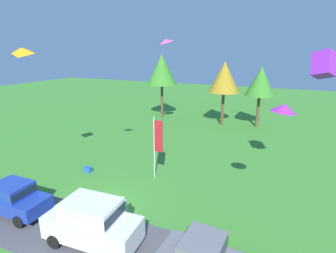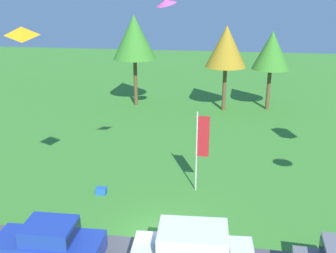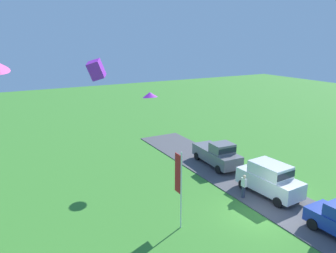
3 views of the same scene
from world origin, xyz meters
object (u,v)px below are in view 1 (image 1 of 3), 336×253
object	(u,v)px
tree_far_right	(224,77)
car_sedan_near_entrance	(12,197)
kite_delta_mid_center	(166,41)
tree_center_back	(162,70)
kite_box_near_flag	(324,64)
tree_far_left	(261,81)
kite_delta_high_right	(284,108)
flag_banner	(157,140)
car_suv_far_end	(92,221)
kite_diamond_trailing_tail	(22,51)
cooler_box	(88,169)
person_watching_sky	(123,210)

from	to	relation	value
tree_far_right	car_sedan_near_entrance	bearing A→B (deg)	-105.65
tree_far_right	kite_delta_mid_center	world-z (taller)	kite_delta_mid_center
tree_center_back	kite_box_near_flag	size ratio (longest dim) A/B	6.51
tree_far_left	kite_delta_high_right	size ratio (longest dim) A/B	6.07
tree_far_right	kite_delta_mid_center	xyz separation A→B (m)	(-4.32, -7.48, 4.00)
flag_banner	kite_delta_high_right	world-z (taller)	kite_delta_high_right
car_suv_far_end	tree_far_right	bearing A→B (deg)	88.20
car_sedan_near_entrance	kite_diamond_trailing_tail	bearing A→B (deg)	120.15
car_sedan_near_entrance	kite_diamond_trailing_tail	distance (m)	9.00
cooler_box	kite_diamond_trailing_tail	size ratio (longest dim) A/B	0.51
flag_banner	kite_box_near_flag	bearing A→B (deg)	8.73
flag_banner	kite_diamond_trailing_tail	distance (m)	10.47
tree_center_back	tree_far_right	bearing A→B (deg)	-3.46
tree_far_right	kite_box_near_flag	size ratio (longest dim) A/B	5.90
kite_delta_mid_center	kite_box_near_flag	distance (m)	14.97
tree_center_back	kite_delta_mid_center	distance (m)	9.68
kite_delta_mid_center	kite_diamond_trailing_tail	bearing A→B (deg)	-109.24
kite_delta_high_right	kite_diamond_trailing_tail	world-z (taller)	kite_diamond_trailing_tail
kite_box_near_flag	flag_banner	bearing A→B (deg)	-171.27
kite_diamond_trailing_tail	kite_delta_high_right	bearing A→B (deg)	5.91
kite_box_near_flag	kite_diamond_trailing_tail	bearing A→B (deg)	-163.32
kite_diamond_trailing_tail	cooler_box	bearing A→B (deg)	46.02
car_suv_far_end	kite_delta_mid_center	bearing A→B (deg)	102.44
tree_far_left	kite_box_near_flag	distance (m)	16.57
car_sedan_near_entrance	tree_far_left	size ratio (longest dim) A/B	0.61
tree_center_back	kite_delta_high_right	bearing A→B (deg)	-50.55
person_watching_sky	kite_delta_high_right	size ratio (longest dim) A/B	1.42
tree_far_left	kite_delta_mid_center	distance (m)	12.70
tree_far_left	flag_banner	xyz separation A→B (m)	(-5.13, -17.17, -2.61)
cooler_box	kite_box_near_flag	size ratio (longest dim) A/B	0.42
kite_box_near_flag	kite_diamond_trailing_tail	world-z (taller)	kite_diamond_trailing_tail
car_sedan_near_entrance	tree_far_left	xyz separation A→B (m)	(10.71, 24.46, 4.50)
tree_far_left	kite_diamond_trailing_tail	bearing A→B (deg)	-121.48
kite_box_near_flag	tree_center_back	bearing A→B (deg)	138.49
kite_delta_high_right	kite_diamond_trailing_tail	xyz separation A→B (m)	(-15.59, -1.61, 2.66)
car_suv_far_end	car_sedan_near_entrance	bearing A→B (deg)	178.53
flag_banner	kite_delta_mid_center	xyz separation A→B (m)	(-3.31, 8.76, 7.02)
person_watching_sky	kite_delta_high_right	distance (m)	9.69
flag_banner	kite_delta_mid_center	size ratio (longest dim) A/B	3.14
cooler_box	kite_delta_mid_center	distance (m)	14.17
tree_far_left	car_suv_far_end	bearing A→B (deg)	-101.17
car_suv_far_end	kite_diamond_trailing_tail	world-z (taller)	kite_diamond_trailing_tail
car_suv_far_end	flag_banner	size ratio (longest dim) A/B	1.02
car_sedan_near_entrance	kite_diamond_trailing_tail	xyz separation A→B (m)	(-2.08, 3.58, 7.99)
kite_delta_high_right	kite_delta_mid_center	world-z (taller)	kite_delta_mid_center
car_suv_far_end	cooler_box	xyz separation A→B (m)	(-5.62, 6.12, -1.10)
kite_box_near_flag	tree_far_left	bearing A→B (deg)	106.14
car_sedan_near_entrance	kite_delta_mid_center	distance (m)	18.50
tree_far_right	kite_delta_high_right	xyz separation A→B (m)	(6.91, -18.33, 0.43)
tree_far_left	kite_diamond_trailing_tail	distance (m)	24.73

